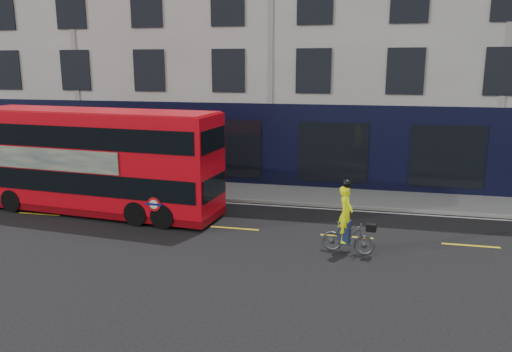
% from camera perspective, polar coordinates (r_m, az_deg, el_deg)
% --- Properties ---
extents(ground, '(120.00, 120.00, 0.00)m').
position_cam_1_polar(ground, '(16.76, -3.83, -7.59)').
color(ground, black).
rests_on(ground, ground).
extents(pavement, '(60.00, 3.00, 0.12)m').
position_cam_1_polar(pavement, '(22.76, 0.81, -1.94)').
color(pavement, slate).
rests_on(pavement, ground).
extents(kerb, '(60.00, 0.12, 0.13)m').
position_cam_1_polar(kerb, '(21.35, -0.02, -2.91)').
color(kerb, gray).
rests_on(kerb, ground).
extents(building_terrace, '(50.00, 10.07, 15.00)m').
position_cam_1_polar(building_terrace, '(28.42, 3.66, 16.05)').
color(building_terrace, beige).
rests_on(building_terrace, ground).
extents(road_edge_line, '(58.00, 0.10, 0.01)m').
position_cam_1_polar(road_edge_line, '(21.08, -0.20, -3.28)').
color(road_edge_line, silver).
rests_on(road_edge_line, ground).
extents(lane_dashes, '(58.00, 0.12, 0.01)m').
position_cam_1_polar(lane_dashes, '(18.12, -2.48, -5.99)').
color(lane_dashes, gold).
rests_on(lane_dashes, ground).
extents(bus, '(10.30, 3.25, 4.08)m').
position_cam_1_polar(bus, '(20.55, -17.81, 1.67)').
color(bus, red).
rests_on(bus, ground).
extents(cyclist, '(1.72, 0.75, 2.36)m').
position_cam_1_polar(cyclist, '(15.84, 10.38, -5.90)').
color(cyclist, '#484B4E').
rests_on(cyclist, ground).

